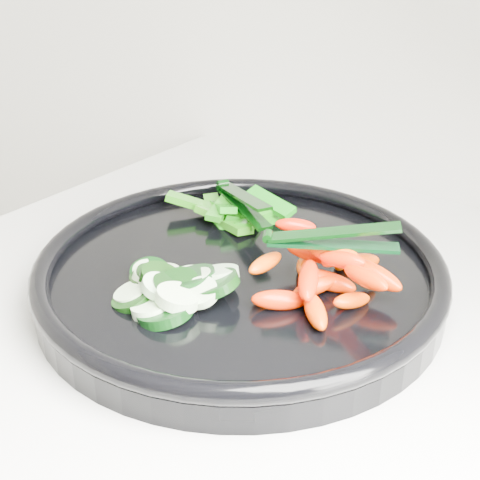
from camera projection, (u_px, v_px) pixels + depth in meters
The scene contains 6 objects.
veggie_tray at pixel (240, 273), 0.61m from camera, with size 0.44×0.44×0.04m.
cucumber_pile at pixel (169, 285), 0.57m from camera, with size 0.11×0.11×0.04m.
carrot_pile at pixel (326, 272), 0.57m from camera, with size 0.14×0.15×0.05m.
pepper_pile at pixel (235, 212), 0.70m from camera, with size 0.12×0.08×0.04m.
tong_carrot at pixel (329, 238), 0.56m from camera, with size 0.10×0.07×0.02m.
tong_pepper at pixel (241, 200), 0.69m from camera, with size 0.11×0.07×0.02m.
Camera 1 is at (-0.37, 1.27, 1.26)m, focal length 50.00 mm.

